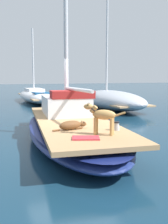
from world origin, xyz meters
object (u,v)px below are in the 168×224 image
(moored_boat_far_astern, at_px, (36,96))
(dog_brown, at_px, (72,125))
(sailboat_main, at_px, (72,130))
(dog_tan, at_px, (102,116))
(deck_winch, at_px, (116,126))
(deck_towel, at_px, (86,138))
(moored_boat_starboard_side, at_px, (111,99))

(moored_boat_far_astern, bearing_deg, dog_brown, -97.41)
(sailboat_main, xyz_separation_m, dog_tan, (-0.04, -2.20, 0.75))
(dog_brown, relative_size, deck_winch, 4.49)
(sailboat_main, relative_size, dog_tan, 9.52)
(deck_towel, relative_size, moored_boat_starboard_side, 0.08)
(sailboat_main, distance_m, moored_boat_far_astern, 12.45)
(dog_tan, distance_m, moored_boat_starboard_side, 10.03)
(dog_tan, xyz_separation_m, deck_towel, (-0.48, -0.24, -0.41))
(dog_brown, relative_size, deck_towel, 1.68)
(dog_brown, distance_m, deck_winch, 1.08)
(dog_brown, bearing_deg, sailboat_main, 71.06)
(deck_winch, height_order, moored_boat_far_astern, moored_boat_far_astern)
(sailboat_main, xyz_separation_m, moored_boat_starboard_side, (4.70, 6.62, 0.25))
(moored_boat_far_astern, bearing_deg, deck_winch, -93.29)
(deck_towel, distance_m, moored_boat_starboard_side, 10.46)
(sailboat_main, bearing_deg, deck_towel, -102.00)
(deck_towel, relative_size, moored_boat_far_astern, 0.07)
(sailboat_main, bearing_deg, dog_brown, -108.94)
(dog_brown, relative_size, moored_boat_far_astern, 0.12)
(deck_winch, distance_m, moored_boat_far_astern, 14.30)
(sailboat_main, xyz_separation_m, deck_winch, (0.48, -1.90, 0.42))
(dog_tan, relative_size, deck_towel, 1.41)
(sailboat_main, xyz_separation_m, dog_brown, (-0.49, -1.43, 0.43))
(dog_brown, height_order, deck_winch, dog_brown)
(deck_winch, bearing_deg, dog_tan, -150.26)
(sailboat_main, distance_m, dog_tan, 2.32)
(sailboat_main, height_order, moored_boat_starboard_side, moored_boat_starboard_side)
(moored_boat_starboard_side, bearing_deg, deck_towel, -119.95)
(deck_towel, bearing_deg, moored_boat_far_astern, 82.99)
(dog_tan, height_order, moored_boat_far_astern, moored_boat_far_astern)
(deck_towel, height_order, moored_boat_starboard_side, moored_boat_starboard_side)
(moored_boat_starboard_side, bearing_deg, dog_tan, -118.27)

